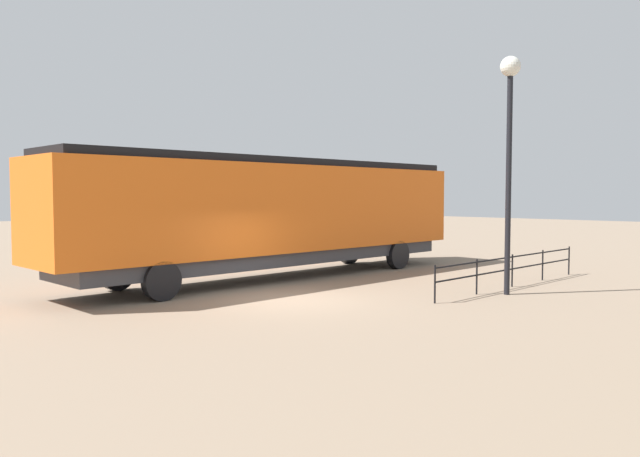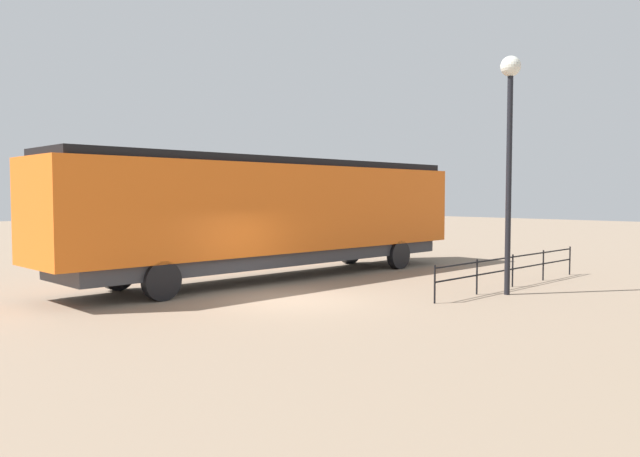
% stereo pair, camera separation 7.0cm
% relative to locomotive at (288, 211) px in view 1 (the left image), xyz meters
% --- Properties ---
extents(ground_plane, '(120.00, 120.00, 0.00)m').
position_rel_locomotive_xyz_m(ground_plane, '(3.62, -3.22, -2.31)').
color(ground_plane, '#84705B').
extents(locomotive, '(2.89, 16.25, 4.13)m').
position_rel_locomotive_xyz_m(locomotive, '(0.00, 0.00, 0.00)').
color(locomotive, orange).
rests_on(locomotive, ground_plane).
extents(lamp_post, '(0.58, 0.58, 6.84)m').
position_rel_locomotive_xyz_m(lamp_post, '(7.42, 1.89, 2.69)').
color(lamp_post, black).
rests_on(lamp_post, ground_plane).
extents(platform_fence, '(0.05, 8.48, 1.03)m').
position_rel_locomotive_xyz_m(platform_fence, '(6.78, 3.40, -1.64)').
color(platform_fence, black).
rests_on(platform_fence, ground_plane).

